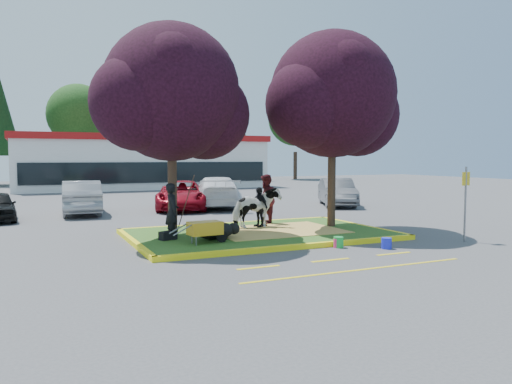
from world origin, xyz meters
name	(u,v)px	position (x,y,z in m)	size (l,w,h in m)	color
ground	(260,236)	(0.00, 0.00, 0.00)	(90.00, 90.00, 0.00)	#424244
median_island	(260,234)	(0.00, 0.00, 0.07)	(8.00, 5.00, 0.15)	#28541A
curb_near	(299,247)	(0.00, -2.58, 0.07)	(8.30, 0.16, 0.15)	yellow
curb_far	(230,224)	(0.00, 2.58, 0.07)	(8.30, 0.16, 0.15)	yellow
curb_left	(134,243)	(-4.08, 0.00, 0.07)	(0.16, 5.30, 0.15)	yellow
curb_right	(362,227)	(4.08, 0.00, 0.07)	(0.16, 5.30, 0.15)	yellow
straw_bedding	(276,230)	(0.60, 0.00, 0.15)	(4.20, 3.00, 0.01)	#D5B657
tree_purple_left	(172,99)	(-2.78, 0.38, 4.36)	(5.06, 4.20, 6.51)	black
tree_purple_right	(333,101)	(2.92, 0.18, 4.56)	(5.30, 4.40, 6.82)	black
fire_lane_stripe_a	(259,267)	(-2.00, -4.20, 0.00)	(1.10, 0.12, 0.01)	yellow
fire_lane_stripe_b	(331,260)	(0.00, -4.20, 0.00)	(1.10, 0.12, 0.01)	yellow
fire_lane_stripe_c	(394,254)	(2.00, -4.20, 0.00)	(1.10, 0.12, 0.01)	yellow
fire_lane_long	(360,270)	(0.00, -5.40, 0.00)	(6.00, 0.10, 0.01)	yellow
retail_building	(141,161)	(2.00, 27.98, 2.25)	(20.40, 8.40, 4.40)	silver
treeline	(113,106)	(1.23, 37.61, 7.73)	(46.58, 7.80, 14.63)	black
cow	(257,208)	(0.27, 0.83, 0.85)	(0.75, 1.66, 1.40)	white
calf	(215,231)	(-1.84, -0.81, 0.41)	(1.20, 0.68, 0.52)	black
handler	(172,211)	(-2.98, -0.22, 0.98)	(0.61, 0.40, 1.67)	black
visitor_a	(266,199)	(1.04, 1.70, 1.06)	(0.88, 0.69, 1.81)	#4A151B
visitor_b	(259,207)	(0.44, 0.99, 0.85)	(0.82, 0.34, 1.40)	black
wheelbarrow	(205,228)	(-2.35, -1.39, 0.58)	(1.66, 0.63, 0.62)	black
gear_bag_dark	(168,235)	(-3.14, -0.31, 0.28)	(0.50, 0.27, 0.25)	black
gear_bag_green	(213,233)	(-1.78, -0.42, 0.28)	(0.50, 0.31, 0.27)	black
sign_post	(465,196)	(5.28, -3.55, 1.40)	(0.32, 0.06, 2.30)	slate
bucket_green	(338,242)	(1.18, -2.80, 0.15)	(0.29, 0.29, 0.31)	green
bucket_pink	(338,243)	(1.15, -2.80, 0.13)	(0.25, 0.25, 0.27)	#DC3069
bucket_blue	(386,243)	(2.31, -3.52, 0.16)	(0.29, 0.29, 0.31)	#1B25DD
car_silver	(82,197)	(-4.64, 9.23, 0.76)	(1.61, 4.62, 1.52)	gray
car_red	(182,195)	(0.08, 9.21, 0.71)	(2.35, 5.11, 1.42)	maroon
car_white	(216,192)	(1.96, 9.45, 0.79)	(2.22, 5.46, 1.58)	white
car_grey	(337,192)	(8.10, 7.54, 0.73)	(1.55, 4.44, 1.46)	#515358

